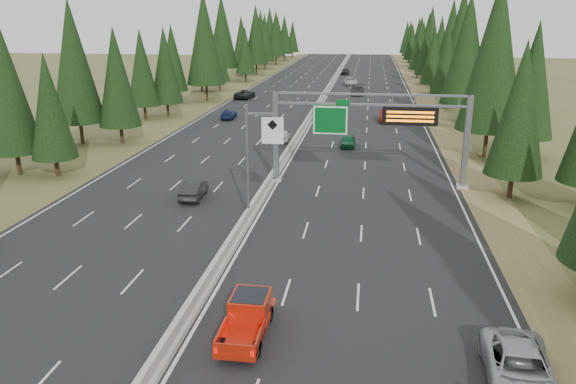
# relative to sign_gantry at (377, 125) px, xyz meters

# --- Properties ---
(road) EXTENTS (32.00, 260.00, 0.08)m
(road) POSITION_rel_sign_gantry_xyz_m (-8.92, 45.12, -5.23)
(road) COLOR black
(road) RESTS_ON ground
(shoulder_right) EXTENTS (3.60, 260.00, 0.06)m
(shoulder_right) POSITION_rel_sign_gantry_xyz_m (8.88, 45.12, -5.24)
(shoulder_right) COLOR olive
(shoulder_right) RESTS_ON ground
(shoulder_left) EXTENTS (3.60, 260.00, 0.06)m
(shoulder_left) POSITION_rel_sign_gantry_xyz_m (-26.72, 45.12, -5.24)
(shoulder_left) COLOR #4E5729
(shoulder_left) RESTS_ON ground
(median_barrier) EXTENTS (0.70, 260.00, 0.85)m
(median_barrier) POSITION_rel_sign_gantry_xyz_m (-8.92, 45.12, -4.85)
(median_barrier) COLOR #999994
(median_barrier) RESTS_ON road
(sign_gantry) EXTENTS (16.75, 0.98, 7.80)m
(sign_gantry) POSITION_rel_sign_gantry_xyz_m (0.00, 0.00, 0.00)
(sign_gantry) COLOR slate
(sign_gantry) RESTS_ON road
(hov_sign_pole) EXTENTS (2.80, 0.50, 8.00)m
(hov_sign_pole) POSITION_rel_sign_gantry_xyz_m (-8.33, -9.92, -0.54)
(hov_sign_pole) COLOR slate
(hov_sign_pole) RESTS_ON road
(tree_row_right) EXTENTS (11.41, 238.90, 18.99)m
(tree_row_right) POSITION_rel_sign_gantry_xyz_m (13.42, 32.45, 3.69)
(tree_row_right) COLOR black
(tree_row_right) RESTS_ON ground
(tree_row_left) EXTENTS (11.68, 240.52, 18.60)m
(tree_row_left) POSITION_rel_sign_gantry_xyz_m (-30.89, 33.05, 3.80)
(tree_row_left) COLOR black
(tree_row_left) RESTS_ON ground
(silver_minivan) EXTENTS (2.87, 5.64, 1.53)m
(silver_minivan) POSITION_rel_sign_gantry_xyz_m (5.46, -26.88, -4.43)
(silver_minivan) COLOR #A5A5AA
(silver_minivan) RESTS_ON road
(red_pickup) EXTENTS (1.81, 5.06, 1.65)m
(red_pickup) POSITION_rel_sign_gantry_xyz_m (-5.81, -24.41, -4.28)
(red_pickup) COLOR black
(red_pickup) RESTS_ON road
(car_ahead_green) EXTENTS (1.60, 3.86, 1.31)m
(car_ahead_green) POSITION_rel_sign_gantry_xyz_m (-2.90, 14.54, -4.54)
(car_ahead_green) COLOR #125131
(car_ahead_green) RESTS_ON road
(car_ahead_dkred) EXTENTS (1.98, 4.92, 1.59)m
(car_ahead_dkred) POSITION_rel_sign_gantry_xyz_m (1.65, 31.35, -4.39)
(car_ahead_dkred) COLOR maroon
(car_ahead_dkred) RESTS_ON road
(car_ahead_dkgrey) EXTENTS (2.46, 5.71, 1.64)m
(car_ahead_dkgrey) POSITION_rel_sign_gantry_xyz_m (-3.03, 58.37, -4.37)
(car_ahead_dkgrey) COLOR black
(car_ahead_dkgrey) RESTS_ON road
(car_ahead_white) EXTENTS (3.06, 5.91, 1.59)m
(car_ahead_white) POSITION_rel_sign_gantry_xyz_m (-4.75, 73.55, -4.39)
(car_ahead_white) COLOR silver
(car_ahead_white) RESTS_ON road
(car_ahead_far) EXTENTS (2.05, 4.72, 1.58)m
(car_ahead_far) POSITION_rel_sign_gantry_xyz_m (-6.96, 95.98, -4.40)
(car_ahead_far) COLOR black
(car_ahead_far) RESTS_ON road
(car_onc_near) EXTENTS (1.76, 4.36, 1.41)m
(car_onc_near) POSITION_rel_sign_gantry_xyz_m (-14.28, -5.60, -4.48)
(car_onc_near) COLOR black
(car_onc_near) RESTS_ON road
(car_onc_blue) EXTENTS (2.18, 4.63, 1.31)m
(car_onc_blue) POSITION_rel_sign_gantry_xyz_m (-20.36, 30.26, -4.54)
(car_onc_blue) COLOR #16224D
(car_onc_blue) RESTS_ON road
(car_onc_white) EXTENTS (1.64, 3.95, 1.34)m
(car_onc_white) POSITION_rel_sign_gantry_xyz_m (-10.42, 16.52, -4.52)
(car_onc_white) COLOR #BCBCBC
(car_onc_white) RESTS_ON road
(car_onc_far) EXTENTS (3.12, 5.78, 1.54)m
(car_onc_far) POSITION_rel_sign_gantry_xyz_m (-22.50, 50.53, -4.42)
(car_onc_far) COLOR black
(car_onc_far) RESTS_ON road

